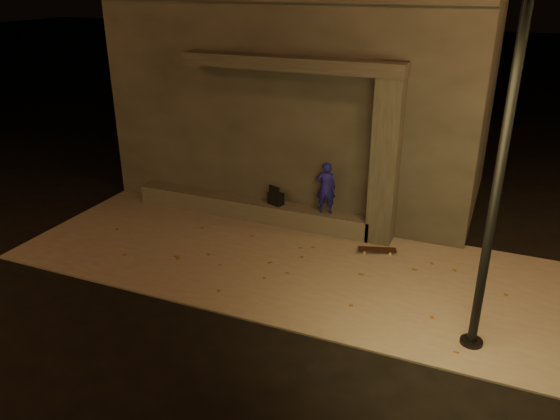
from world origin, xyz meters
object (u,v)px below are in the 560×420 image
at_px(skateboard, 377,250).
at_px(street_lamp_0, 514,83).
at_px(backpack, 276,198).
at_px(column, 385,163).
at_px(skateboarder, 326,188).

relative_size(skateboard, street_lamp_0, 0.11).
bearing_deg(skateboard, street_lamp_0, -66.28).
xyz_separation_m(backpack, street_lamp_0, (4.78, -3.14, 3.52)).
relative_size(column, street_lamp_0, 0.49).
relative_size(column, skateboard, 4.31).
xyz_separation_m(backpack, skateboard, (2.63, -0.65, -0.54)).
distance_m(column, street_lamp_0, 4.51).
distance_m(column, backpack, 2.79).
height_order(backpack, skateboard, backpack).
height_order(column, street_lamp_0, street_lamp_0).
bearing_deg(skateboarder, skateboard, 140.56).
xyz_separation_m(skateboarder, street_lamp_0, (3.55, -3.14, 3.09)).
relative_size(skateboarder, skateboard, 1.43).
xyz_separation_m(column, skateboarder, (-1.29, 0.00, -0.75)).
bearing_deg(skateboarder, column, 165.50).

